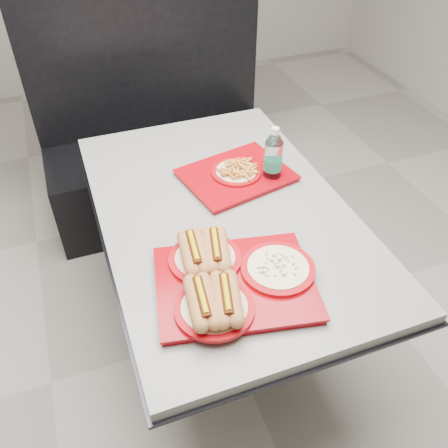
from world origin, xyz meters
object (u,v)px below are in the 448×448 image
object	(u,v)px
tray_far	(236,173)
diner_table	(223,241)
booth_bench	(159,145)
water_bottle	(273,158)
tray_near	(228,278)

from	to	relation	value
tray_far	diner_table	bearing A→B (deg)	-124.88
booth_bench	water_bottle	size ratio (longest dim) A/B	5.73
booth_bench	water_bottle	world-z (taller)	booth_bench
tray_near	booth_bench	bearing A→B (deg)	85.26
booth_bench	tray_far	xyz separation A→B (m)	(0.12, -0.93, 0.37)
diner_table	tray_near	world-z (taller)	tray_near
water_bottle	tray_far	bearing A→B (deg)	154.54
tray_near	tray_far	size ratio (longest dim) A/B	1.16
tray_near	water_bottle	xyz separation A→B (m)	(0.37, 0.48, 0.06)
booth_bench	water_bottle	distance (m)	1.11
diner_table	booth_bench	world-z (taller)	booth_bench
booth_bench	tray_near	bearing A→B (deg)	-94.74
tray_far	water_bottle	xyz separation A→B (m)	(0.13, -0.06, 0.08)
diner_table	booth_bench	bearing A→B (deg)	90.00
tray_far	tray_near	bearing A→B (deg)	-113.80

